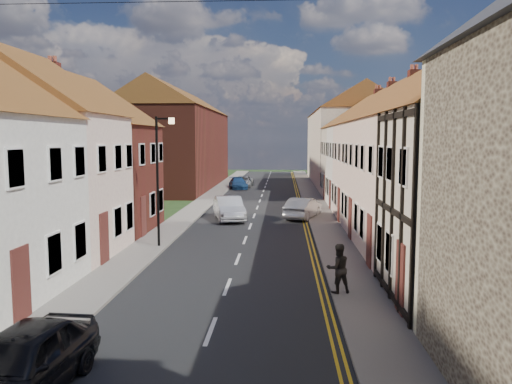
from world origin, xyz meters
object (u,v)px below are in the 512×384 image
lamppost (159,173)px  car_mid_b (303,208)px  car_far (238,183)px  pedestrian_right (338,268)px  car_distant (243,181)px  car_mid (229,208)px  car_near (21,364)px

lamppost → car_mid_b: (7.01, 9.15, -2.86)m
car_mid_b → car_far: bearing=-53.7°
pedestrian_right → car_mid_b: size_ratio=0.39×
car_distant → car_mid_b: car_mid_b is taller
car_mid → car_far: car_mid is taller
car_distant → car_mid_b: (5.57, -20.85, 0.08)m
car_mid_b → car_distant: bearing=-56.1°
car_near → car_far: (0.51, 41.60, -0.14)m
car_distant → car_mid_b: bearing=-73.1°
car_far → pedestrian_right: 35.34m
car_near → car_mid_b: bearing=78.0°
car_near → car_distant: bearing=92.6°
lamppost → car_far: lamppost is taller
car_far → car_distant: bearing=68.4°
lamppost → car_mid: bearing=74.5°
car_far → car_mid_b: (5.89, -18.82, 0.10)m
lamppost → car_mid_b: size_ratio=1.47×
car_near → car_far: 41.60m
car_mid → car_distant: (-0.87, 21.65, -0.14)m
car_mid → car_far: (-1.19, 19.62, -0.16)m
lamppost → car_mid: size_ratio=1.35×
car_near → car_mid_b: (6.40, 22.78, -0.04)m
pedestrian_right → car_mid_b: (-0.50, 15.93, -0.25)m
pedestrian_right → car_distant: bearing=-96.7°
car_mid → car_distant: size_ratio=1.04×
lamppost → car_near: size_ratio=1.42×
car_far → pedestrian_right: size_ratio=2.45×
lamppost → pedestrian_right: (7.51, -6.78, -2.61)m
car_near → car_mid: 22.05m
car_distant → pedestrian_right: pedestrian_right is taller
pedestrian_right → lamppost: bearing=-58.1°
car_mid → pedestrian_right: size_ratio=2.76×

